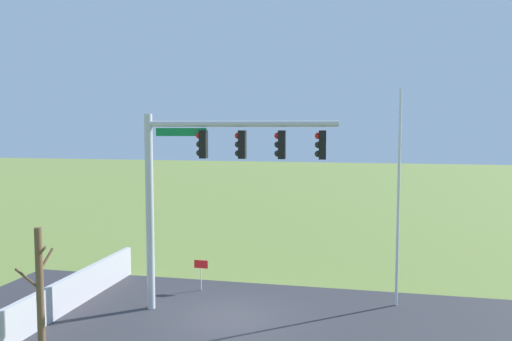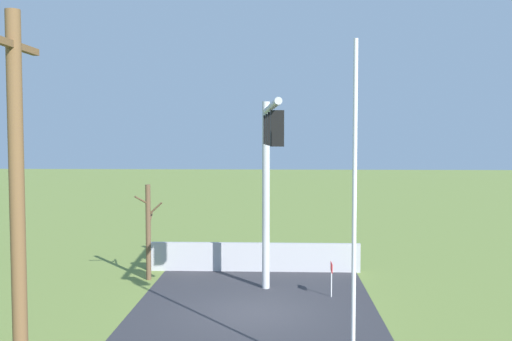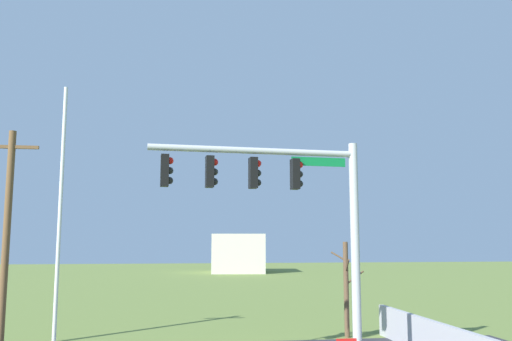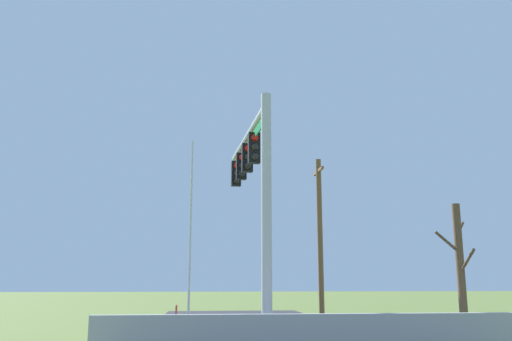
{
  "view_description": "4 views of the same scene",
  "coord_description": "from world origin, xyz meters",
  "px_view_note": "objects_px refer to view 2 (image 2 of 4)",
  "views": [
    {
      "loc": [
        -4.54,
        16.54,
        6.45
      ],
      "look_at": [
        -0.69,
        -1.1,
        4.95
      ],
      "focal_mm": 36.37,
      "sensor_mm": 36.0,
      "label": 1
    },
    {
      "loc": [
        -18.8,
        -0.84,
        5.69
      ],
      "look_at": [
        -0.17,
        -0.06,
        4.59
      ],
      "focal_mm": 41.64,
      "sensor_mm": 36.0,
      "label": 2
    },
    {
      "loc": [
        -2.59,
        -16.75,
        3.76
      ],
      "look_at": [
        -0.23,
        -0.45,
        5.97
      ],
      "focal_mm": 37.45,
      "sensor_mm": 36.0,
      "label": 3
    },
    {
      "loc": [
        16.86,
        -1.98,
        1.87
      ],
      "look_at": [
        0.09,
        -0.29,
        5.37
      ],
      "focal_mm": 37.34,
      "sensor_mm": 36.0,
      "label": 4
    }
  ],
  "objects_px": {
    "flagpole": "(354,216)",
    "bare_tree": "(148,231)",
    "utility_pole": "(18,228)",
    "signal_mast": "(269,156)",
    "open_sign": "(331,272)"
  },
  "relations": [
    {
      "from": "signal_mast",
      "to": "utility_pole",
      "type": "distance_m",
      "value": 10.53
    },
    {
      "from": "signal_mast",
      "to": "utility_pole",
      "type": "height_order",
      "value": "utility_pole"
    },
    {
      "from": "bare_tree",
      "to": "open_sign",
      "type": "height_order",
      "value": "bare_tree"
    },
    {
      "from": "flagpole",
      "to": "bare_tree",
      "type": "height_order",
      "value": "flagpole"
    },
    {
      "from": "flagpole",
      "to": "utility_pole",
      "type": "distance_m",
      "value": 6.97
    },
    {
      "from": "bare_tree",
      "to": "signal_mast",
      "type": "bearing_deg",
      "value": -124.11
    },
    {
      "from": "flagpole",
      "to": "utility_pole",
      "type": "height_order",
      "value": "utility_pole"
    },
    {
      "from": "flagpole",
      "to": "bare_tree",
      "type": "bearing_deg",
      "value": 35.08
    },
    {
      "from": "open_sign",
      "to": "bare_tree",
      "type": "bearing_deg",
      "value": 72.08
    },
    {
      "from": "signal_mast",
      "to": "bare_tree",
      "type": "height_order",
      "value": "signal_mast"
    },
    {
      "from": "signal_mast",
      "to": "utility_pole",
      "type": "bearing_deg",
      "value": 156.42
    },
    {
      "from": "utility_pole",
      "to": "flagpole",
      "type": "bearing_deg",
      "value": -63.27
    },
    {
      "from": "utility_pole",
      "to": "bare_tree",
      "type": "xyz_separation_m",
      "value": [
        12.87,
        0.62,
        -2.14
      ]
    },
    {
      "from": "signal_mast",
      "to": "bare_tree",
      "type": "relative_size",
      "value": 1.84
    },
    {
      "from": "utility_pole",
      "to": "signal_mast",
      "type": "bearing_deg",
      "value": -23.58
    }
  ]
}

